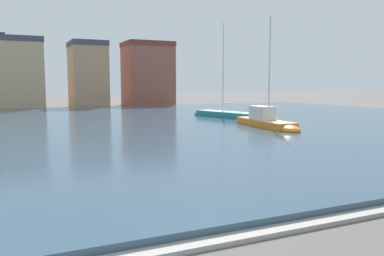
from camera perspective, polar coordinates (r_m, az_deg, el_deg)
name	(u,v)px	position (r m, az deg, el deg)	size (l,w,h in m)	color
harbor_water	(52,127)	(34.53, -19.49, 0.12)	(88.59, 52.48, 0.31)	#334C60
quay_edge_coping	(171,250)	(9.06, -3.03, -17.10)	(88.59, 0.50, 0.12)	#ADA89E
sailboat_orange	(268,123)	(31.53, 10.87, 0.70)	(2.24, 7.89, 8.83)	orange
sailboat_teal	(221,115)	(40.99, 4.23, 1.85)	(3.84, 8.60, 9.84)	teal
townhouse_narrow_midrow	(21,74)	(62.93, -23.38, 7.19)	(6.27, 5.85, 10.37)	tan
townhouse_tall_gabled	(88,75)	(64.92, -14.73, 7.40)	(5.34, 7.42, 10.24)	tan
townhouse_corner_house	(148,74)	(69.56, -6.38, 7.72)	(7.92, 6.98, 10.83)	#8E5142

